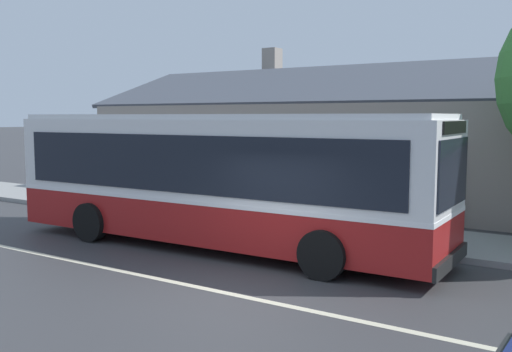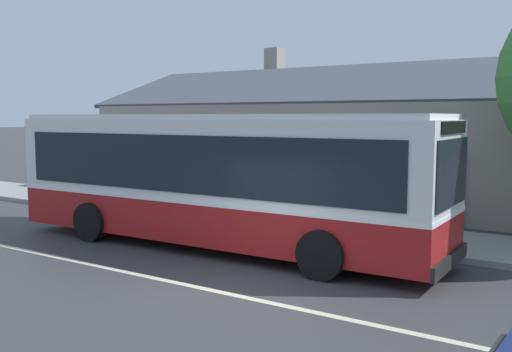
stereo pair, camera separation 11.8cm
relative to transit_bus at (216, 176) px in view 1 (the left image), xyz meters
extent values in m
plane|color=#38383A|center=(2.55, -2.90, -1.74)|extent=(300.00, 300.00, 0.00)
cube|color=gray|center=(2.55, 3.10, -1.67)|extent=(60.00, 3.00, 0.15)
cube|color=beige|center=(2.55, -2.90, -1.74)|extent=(60.00, 0.16, 0.01)
cube|color=gray|center=(0.59, 10.77, 0.07)|extent=(22.71, 10.00, 3.62)
cube|color=#424751|center=(0.59, 8.27, 2.68)|extent=(23.31, 5.05, 1.75)
cube|color=#424751|center=(0.59, 13.27, 2.68)|extent=(23.31, 5.05, 1.75)
cube|color=gray|center=(-5.66, 11.77, 3.98)|extent=(0.70, 0.70, 1.20)
cube|color=black|center=(-7.36, 5.74, 0.25)|extent=(1.10, 0.06, 1.30)
cube|color=black|center=(-2.06, 5.74, 0.25)|extent=(1.10, 0.06, 1.30)
cube|color=black|center=(3.24, 5.74, 0.25)|extent=(1.10, 0.06, 1.30)
cube|color=#4C3323|center=(4.00, 5.74, -0.69)|extent=(1.00, 0.06, 2.10)
cube|color=maroon|center=(-0.02, 0.00, -0.99)|extent=(11.25, 2.75, 0.95)
cube|color=white|center=(-0.02, 0.00, -0.47)|extent=(11.27, 2.77, 0.10)
cube|color=silver|center=(-0.02, 0.00, 0.48)|extent=(11.25, 2.75, 1.81)
cube|color=silver|center=(-0.02, 0.00, 1.45)|extent=(11.02, 2.62, 0.12)
cube|color=black|center=(-0.05, 1.26, 0.38)|extent=(10.30, 0.26, 1.31)
cube|color=black|center=(0.01, -1.27, 0.38)|extent=(10.30, 0.26, 1.31)
cube|color=black|center=(5.60, 0.13, 0.38)|extent=(0.09, 2.20, 1.31)
cube|color=black|center=(5.60, 0.13, 1.25)|extent=(0.08, 1.75, 0.24)
cube|color=black|center=(5.62, 0.13, -1.34)|extent=(0.14, 2.50, 0.28)
cube|color=#197233|center=(-1.45, 1.24, -0.99)|extent=(3.13, 0.10, 0.66)
cube|color=black|center=(4.32, 1.37, -0.22)|extent=(0.90, 0.05, 2.51)
cylinder|color=black|center=(3.42, 1.33, -1.24)|extent=(1.01, 0.30, 1.00)
cylinder|color=black|center=(3.48, -1.17, -1.24)|extent=(1.01, 0.30, 1.00)
cylinder|color=black|center=(-3.12, 1.18, -1.24)|extent=(1.01, 0.30, 1.00)
cylinder|color=black|center=(-3.07, -1.32, -1.24)|extent=(1.01, 0.30, 1.00)
cube|color=brown|center=(-5.17, 2.87, -1.14)|extent=(1.64, 0.10, 0.04)
cube|color=brown|center=(-5.17, 2.73, -1.14)|extent=(1.64, 0.10, 0.04)
cube|color=brown|center=(-5.17, 2.58, -1.14)|extent=(1.64, 0.10, 0.04)
cube|color=brown|center=(-5.17, 2.46, -0.84)|extent=(1.64, 0.04, 0.10)
cube|color=brown|center=(-5.17, 2.46, -0.70)|extent=(1.64, 0.04, 0.10)
cube|color=black|center=(-4.51, 2.73, -1.37)|extent=(0.08, 0.43, 0.45)
cube|color=black|center=(-5.82, 2.73, -1.37)|extent=(0.08, 0.43, 0.45)
cube|color=brown|center=(-0.35, 3.29, -1.14)|extent=(1.85, 0.10, 0.04)
cube|color=brown|center=(-0.35, 3.14, -1.14)|extent=(1.85, 0.10, 0.04)
cube|color=brown|center=(-0.35, 3.00, -1.14)|extent=(1.85, 0.10, 0.04)
cube|color=brown|center=(-0.35, 2.87, -0.84)|extent=(1.85, 0.04, 0.10)
cube|color=brown|center=(-0.35, 2.87, -0.70)|extent=(1.85, 0.04, 0.10)
cube|color=black|center=(0.39, 3.14, -1.37)|extent=(0.08, 0.43, 0.45)
cube|color=black|center=(-1.09, 3.14, -1.37)|extent=(0.08, 0.43, 0.45)
camera|label=1|loc=(8.38, -11.03, 1.45)|focal=40.00mm
camera|label=2|loc=(8.48, -10.96, 1.45)|focal=40.00mm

